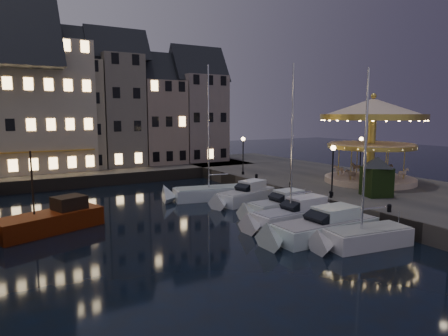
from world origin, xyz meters
TOP-DOWN VIEW (x-y plane):
  - ground at (0.00, 0.00)m, footprint 160.00×160.00m
  - quay_east at (14.00, 6.00)m, footprint 16.00×56.00m
  - quay_north at (-8.00, 28.00)m, footprint 44.00×12.00m
  - quaywall_e at (6.00, 6.00)m, footprint 0.15×44.00m
  - quaywall_n at (-6.00, 22.00)m, footprint 48.00×0.15m
  - streetlamp_b at (7.20, 1.00)m, footprint 0.44×0.44m
  - streetlamp_c at (7.20, 14.50)m, footprint 0.44×0.44m
  - streetlamp_d at (18.50, 8.00)m, footprint 0.44×0.44m
  - bollard_a at (6.60, -5.00)m, footprint 0.30×0.30m
  - bollard_b at (6.60, 0.50)m, footprint 0.30×0.30m
  - bollard_c at (6.60, 5.50)m, footprint 0.30×0.30m
  - bollard_d at (6.60, 11.00)m, footprint 0.30×0.30m
  - townhouse_nb at (-14.05, 30.00)m, footprint 6.16×8.00m
  - townhouse_nc at (-8.00, 30.00)m, footprint 6.82×8.00m
  - townhouse_nd at (-2.25, 30.00)m, footprint 5.50×8.00m
  - townhouse_ne at (3.20, 30.00)m, footprint 6.16×8.00m
  - townhouse_nf at (9.25, 30.00)m, footprint 6.82×8.00m
  - hotel_corner at (-14.00, 30.00)m, footprint 17.60×9.00m
  - motorboat_a at (2.08, -6.52)m, footprint 6.45×2.83m
  - motorboat_b at (1.26, -4.01)m, footprint 8.43×2.49m
  - motorboat_c at (1.80, -0.68)m, footprint 8.20×2.42m
  - motorboat_d at (2.48, 2.04)m, footprint 6.45×2.24m
  - motorboat_e at (2.55, 7.05)m, footprint 7.08×3.78m
  - motorboat_f at (0.79, 10.07)m, footprint 9.19×4.08m
  - red_fishing_boat at (-13.53, 6.48)m, footprint 7.40×4.72m
  - carousel at (15.15, 3.84)m, footprint 9.88×9.88m
  - ticket_kiosk at (10.24, -0.91)m, footprint 3.16×3.16m

SIDE VIEW (x-z plane):
  - ground at x=0.00m, z-range 0.00..0.00m
  - motorboat_f at x=0.79m, z-range -5.55..6.61m
  - motorboat_a at x=2.08m, z-range -4.77..5.84m
  - motorboat_d at x=2.48m, z-range -0.44..1.71m
  - motorboat_e at x=2.55m, z-range -0.44..1.71m
  - motorboat_b at x=1.26m, z-range -0.43..1.72m
  - quay_east at x=14.00m, z-range 0.00..1.30m
  - quay_north at x=-8.00m, z-range 0.00..1.30m
  - quaywall_e at x=6.00m, z-range 0.00..1.30m
  - quaywall_n at x=-6.00m, z-range 0.00..1.30m
  - motorboat_c at x=1.80m, z-range -4.76..6.11m
  - red_fishing_boat at x=-13.53m, z-range -2.21..3.59m
  - bollard_a at x=6.60m, z-range 1.32..1.89m
  - bollard_b at x=6.60m, z-range 1.32..1.89m
  - bollard_c at x=6.60m, z-range 1.32..1.89m
  - bollard_d at x=6.60m, z-range 1.32..1.89m
  - ticket_kiosk at x=10.24m, z-range 1.65..5.35m
  - streetlamp_b at x=7.20m, z-range 1.93..6.10m
  - streetlamp_c at x=7.20m, z-range 1.93..6.10m
  - streetlamp_d at x=18.50m, z-range 1.93..6.10m
  - carousel at x=15.15m, z-range 2.67..11.32m
  - townhouse_ne at x=3.20m, z-range 1.38..14.18m
  - townhouse_nb at x=-14.05m, z-range 1.38..15.18m
  - townhouse_nf at x=9.25m, z-range 1.38..15.18m
  - townhouse_nc at x=-8.00m, z-range 1.38..16.18m
  - townhouse_nd at x=-2.25m, z-range 1.38..17.18m
  - hotel_corner at x=-14.00m, z-range 1.38..18.18m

